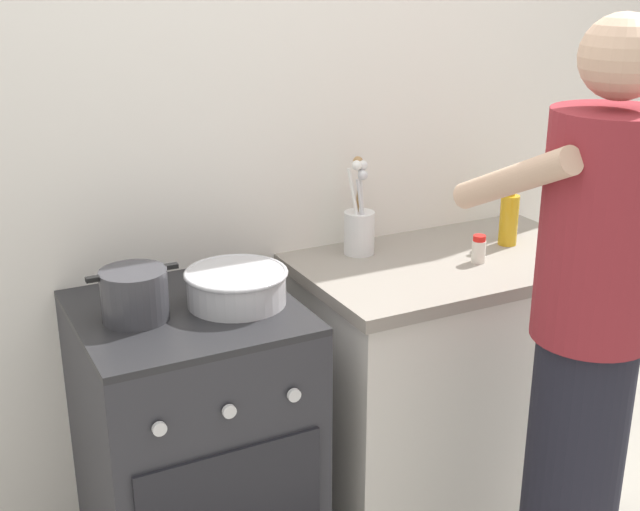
% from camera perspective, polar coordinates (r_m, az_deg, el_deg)
% --- Properties ---
extents(back_wall, '(3.20, 0.10, 2.50)m').
position_cam_1_polar(back_wall, '(2.73, -0.84, 7.85)').
color(back_wall, silver).
rests_on(back_wall, ground).
extents(countertop, '(1.00, 0.60, 0.90)m').
position_cam_1_polar(countertop, '(2.89, 8.67, -8.53)').
color(countertop, silver).
rests_on(countertop, ground).
extents(stove_range, '(0.60, 0.62, 0.90)m').
position_cam_1_polar(stove_range, '(2.54, -8.58, -13.02)').
color(stove_range, '#2D2D33').
rests_on(stove_range, ground).
extents(pot, '(0.24, 0.18, 0.14)m').
position_cam_1_polar(pot, '(2.26, -12.58, -2.64)').
color(pot, '#38383D').
rests_on(pot, stove_range).
extents(mixing_bowl, '(0.29, 0.29, 0.10)m').
position_cam_1_polar(mixing_bowl, '(2.32, -5.75, -2.05)').
color(mixing_bowl, '#B7B7BC').
rests_on(mixing_bowl, stove_range).
extents(utensil_crock, '(0.10, 0.10, 0.32)m').
position_cam_1_polar(utensil_crock, '(2.69, 2.70, 2.05)').
color(utensil_crock, silver).
rests_on(utensil_crock, countertop).
extents(spice_bottle, '(0.04, 0.04, 0.09)m').
position_cam_1_polar(spice_bottle, '(2.67, 10.81, 0.42)').
color(spice_bottle, silver).
rests_on(spice_bottle, countertop).
extents(oil_bottle, '(0.06, 0.06, 0.22)m').
position_cam_1_polar(oil_bottle, '(2.85, 12.81, 2.51)').
color(oil_bottle, gold).
rests_on(oil_bottle, countertop).
extents(person, '(0.41, 0.50, 1.70)m').
position_cam_1_polar(person, '(2.26, 17.74, -6.17)').
color(person, black).
rests_on(person, ground).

